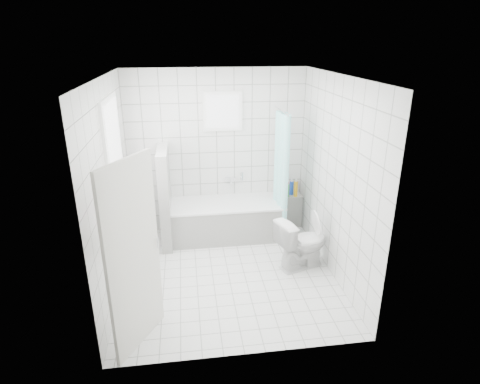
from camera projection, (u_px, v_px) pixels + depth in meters
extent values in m
plane|color=white|center=(228.00, 274.00, 5.46)|extent=(3.00, 3.00, 0.00)
plane|color=white|center=(226.00, 76.00, 4.52)|extent=(3.00, 3.00, 0.00)
cube|color=white|center=(217.00, 152.00, 6.37)|extent=(2.80, 0.02, 2.60)
cube|color=white|center=(246.00, 241.00, 3.60)|extent=(2.80, 0.02, 2.60)
cube|color=white|center=(111.00, 190.00, 4.81)|extent=(0.02, 3.00, 2.60)
cube|color=white|center=(335.00, 179.00, 5.17)|extent=(0.02, 3.00, 2.60)
cube|color=white|center=(116.00, 159.00, 4.98)|extent=(0.01, 0.90, 1.40)
cube|color=white|center=(223.00, 112.00, 6.11)|extent=(0.50, 0.01, 0.50)
cube|color=white|center=(126.00, 213.00, 5.25)|extent=(0.18, 1.02, 0.08)
cube|color=silver|center=(134.00, 257.00, 3.91)|extent=(0.43, 0.71, 2.00)
cube|color=white|center=(227.00, 220.00, 6.41)|extent=(1.74, 0.75, 0.55)
cube|color=white|center=(227.00, 203.00, 6.31)|extent=(1.76, 0.77, 0.03)
cube|color=white|center=(165.00, 197.00, 6.07)|extent=(0.15, 0.85, 1.50)
cube|color=white|center=(289.00, 210.00, 6.79)|extent=(0.40, 0.24, 0.55)
imported|color=white|center=(302.00, 243.00, 5.51)|extent=(0.81, 0.62, 0.73)
cylinder|color=silver|center=(281.00, 111.00, 5.87)|extent=(0.02, 0.80, 0.02)
cube|color=silver|center=(231.00, 179.00, 6.53)|extent=(0.18, 0.06, 0.06)
imported|color=#CA65A9|center=(128.00, 196.00, 5.44)|extent=(0.12, 0.12, 0.18)
imported|color=white|center=(126.00, 205.00, 5.19)|extent=(0.17, 0.17, 0.16)
imported|color=#F05DC2|center=(122.00, 208.00, 4.90)|extent=(0.14, 0.14, 0.31)
imported|color=silver|center=(127.00, 196.00, 5.31)|extent=(0.16, 0.16, 0.29)
cylinder|color=yellow|center=(296.00, 189.00, 6.58)|extent=(0.06, 0.06, 0.26)
cylinder|color=green|center=(287.00, 190.00, 6.57)|extent=(0.06, 0.06, 0.22)
cylinder|color=blue|center=(291.00, 188.00, 6.67)|extent=(0.06, 0.06, 0.23)
cylinder|color=red|center=(287.00, 188.00, 6.67)|extent=(0.06, 0.06, 0.22)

